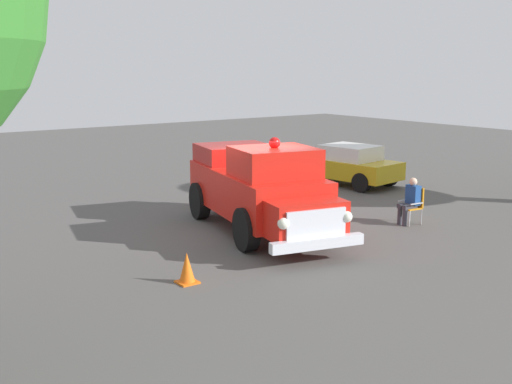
# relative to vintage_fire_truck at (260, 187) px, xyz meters

# --- Properties ---
(ground_plane) EXTENTS (60.00, 60.00, 0.00)m
(ground_plane) POSITION_rel_vintage_fire_truck_xyz_m (0.21, -0.04, -1.20)
(ground_plane) COLOR #514F4C
(vintage_fire_truck) EXTENTS (3.53, 6.29, 2.59)m
(vintage_fire_truck) POSITION_rel_vintage_fire_truck_xyz_m (0.00, 0.00, 0.00)
(vintage_fire_truck) COLOR black
(vintage_fire_truck) RESTS_ON ground
(classic_hot_rod) EXTENTS (2.44, 4.57, 1.46)m
(classic_hot_rod) POSITION_rel_vintage_fire_truck_xyz_m (-6.56, -3.71, -0.45)
(classic_hot_rod) COLOR black
(classic_hot_rod) RESTS_ON ground
(lawn_chair_near_truck) EXTENTS (0.55, 0.56, 1.02)m
(lawn_chair_near_truck) POSITION_rel_vintage_fire_truck_xyz_m (-3.93, 1.84, -0.61)
(lawn_chair_near_truck) COLOR #B7BABF
(lawn_chair_near_truck) RESTS_ON ground
(lawn_chair_by_car) EXTENTS (0.63, 0.63, 1.02)m
(lawn_chair_by_car) POSITION_rel_vintage_fire_truck_xyz_m (-9.13, -5.16, -0.61)
(lawn_chair_by_car) COLOR #B7BABF
(lawn_chair_by_car) RESTS_ON ground
(spectator_seated) EXTENTS (0.57, 0.43, 1.29)m
(spectator_seated) POSITION_rel_vintage_fire_truck_xyz_m (-3.80, 1.83, -0.50)
(spectator_seated) COLOR #383842
(spectator_seated) RESTS_ON ground
(traffic_cone) EXTENTS (0.40, 0.40, 0.64)m
(traffic_cone) POSITION_rel_vintage_fire_truck_xyz_m (3.58, 2.39, -0.89)
(traffic_cone) COLOR orange
(traffic_cone) RESTS_ON ground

